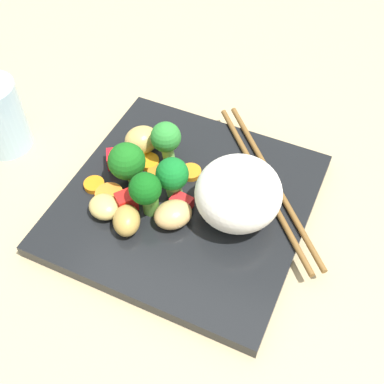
{
  "coord_description": "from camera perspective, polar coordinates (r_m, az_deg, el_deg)",
  "views": [
    {
      "loc": [
        30.18,
        13.46,
        42.96
      ],
      "look_at": [
        0.41,
        0.87,
        3.53
      ],
      "focal_mm": 46.12,
      "sensor_mm": 36.0,
      "label": 1
    }
  ],
  "objects": [
    {
      "name": "ground_plane",
      "position": [
        0.55,
        -0.67,
        -2.41
      ],
      "size": [
        110.0,
        110.0,
        2.0
      ],
      "primitive_type": "cube",
      "color": "tan"
    },
    {
      "name": "broccoli_floret_0",
      "position": [
        0.55,
        -3.03,
        6.18
      ],
      "size": [
        3.41,
        3.41,
        5.2
      ],
      "color": "#79BF56",
      "rests_on": "square_plate"
    },
    {
      "name": "carrot_slice_4",
      "position": [
        0.54,
        -5.31,
        0.6
      ],
      "size": [
        3.44,
        3.44,
        0.64
      ],
      "primitive_type": "cylinder",
      "rotation": [
        0.0,
        0.0,
        3.77
      ],
      "color": "orange",
      "rests_on": "square_plate"
    },
    {
      "name": "pepper_chunk_1",
      "position": [
        0.52,
        -7.59,
        -1.13
      ],
      "size": [
        2.6,
        2.56,
        2.18
      ],
      "primitive_type": "cube",
      "rotation": [
        0.0,
        0.0,
        5.6
      ],
      "color": "red",
      "rests_on": "square_plate"
    },
    {
      "name": "chopstick_pair",
      "position": [
        0.55,
        8.71,
        1.25
      ],
      "size": [
        19.72,
        17.37,
        0.62
      ],
      "rotation": [
        0.0,
        0.0,
        3.85
      ],
      "color": "brown",
      "rests_on": "square_plate"
    },
    {
      "name": "square_plate",
      "position": [
        0.54,
        -0.69,
        -1.28
      ],
      "size": [
        26.21,
        26.21,
        1.53
      ],
      "primitive_type": "cube",
      "rotation": [
        0.0,
        0.0,
        -0.03
      ],
      "color": "black",
      "rests_on": "ground_plane"
    },
    {
      "name": "broccoli_floret_1",
      "position": [
        0.51,
        -2.09,
        2.21
      ],
      "size": [
        3.5,
        3.5,
        5.19
      ],
      "color": "#78BD5F",
      "rests_on": "square_plate"
    },
    {
      "name": "broccoli_floret_3",
      "position": [
        0.5,
        -5.34,
        0.12
      ],
      "size": [
        3.35,
        3.35,
        5.45
      ],
      "color": "#599739",
      "rests_on": "square_plate"
    },
    {
      "name": "carrot_slice_1",
      "position": [
        0.55,
        -3.96,
        2.22
      ],
      "size": [
        2.81,
        2.81,
        0.64
      ],
      "primitive_type": "cylinder",
      "rotation": [
        0.0,
        0.0,
        2.92
      ],
      "color": "orange",
      "rests_on": "square_plate"
    },
    {
      "name": "pepper_chunk_0",
      "position": [
        0.56,
        -8.83,
        3.81
      ],
      "size": [
        2.71,
        2.65,
        1.69
      ],
      "primitive_type": "cube",
      "rotation": [
        0.0,
        0.0,
        3.68
      ],
      "color": "red",
      "rests_on": "square_plate"
    },
    {
      "name": "chicken_piece_2",
      "position": [
        0.5,
        -2.49,
        -2.52
      ],
      "size": [
        5.18,
        5.13,
        2.47
      ],
      "primitive_type": "ellipsoid",
      "rotation": [
        0.0,
        0.0,
        2.41
      ],
      "color": "tan",
      "rests_on": "square_plate"
    },
    {
      "name": "carrot_slice_0",
      "position": [
        0.55,
        -11.24,
        0.83
      ],
      "size": [
        2.9,
        2.9,
        0.63
      ],
      "primitive_type": "cylinder",
      "rotation": [
        0.0,
        0.0,
        4.34
      ],
      "color": "orange",
      "rests_on": "square_plate"
    },
    {
      "name": "broccoli_floret_2",
      "position": [
        0.53,
        -7.64,
        3.36
      ],
      "size": [
        4.07,
        4.07,
        5.12
      ],
      "color": "#559F3D",
      "rests_on": "square_plate"
    },
    {
      "name": "chicken_piece_0",
      "position": [
        0.57,
        -5.85,
        6.0
      ],
      "size": [
        5.3,
        5.19,
        2.99
      ],
      "primitive_type": "ellipsoid",
      "rotation": [
        0.0,
        0.0,
        5.67
      ],
      "color": "tan",
      "rests_on": "square_plate"
    },
    {
      "name": "carrot_slice_3",
      "position": [
        0.54,
        -9.54,
        -0.36
      ],
      "size": [
        4.06,
        4.06,
        0.74
      ],
      "primitive_type": "cylinder",
      "rotation": [
        0.0,
        0.0,
        4.25
      ],
      "color": "orange",
      "rests_on": "square_plate"
    },
    {
      "name": "rice_mound",
      "position": [
        0.49,
        5.33,
        -0.31
      ],
      "size": [
        12.12,
        12.16,
        7.16
      ],
      "primitive_type": "ellipsoid",
      "rotation": [
        0.0,
        0.0,
        5.36
      ],
      "color": "white",
      "rests_on": "square_plate"
    },
    {
      "name": "pepper_chunk_2",
      "position": [
        0.52,
        -1.14,
        -1.26
      ],
      "size": [
        1.95,
        2.4,
        1.36
      ],
      "primitive_type": "cube",
      "rotation": [
        0.0,
        0.0,
        1.41
      ],
      "color": "red",
      "rests_on": "square_plate"
    },
    {
      "name": "chicken_piece_3",
      "position": [
        0.5,
        -7.58,
        -3.28
      ],
      "size": [
        4.44,
        4.06,
        2.56
      ],
      "primitive_type": "ellipsoid",
      "rotation": [
        0.0,
        0.0,
        3.6
      ],
      "color": "#B38E43",
      "rests_on": "square_plate"
    },
    {
      "name": "carrot_slice_2",
      "position": [
        0.55,
        -0.13,
        2.3
      ],
      "size": [
        2.6,
        2.6,
        0.63
      ],
      "primitive_type": "cylinder",
      "rotation": [
        0.0,
        0.0,
        6.16
      ],
      "color": "orange",
      "rests_on": "square_plate"
    },
    {
      "name": "chicken_piece_4",
      "position": [
        0.52,
        -10.08,
        -1.71
      ],
      "size": [
        3.79,
        4.06,
        2.0
      ],
      "primitive_type": "ellipsoid",
      "rotation": [
        0.0,
        0.0,
        4.47
      ],
      "color": "tan",
      "rests_on": "square_plate"
    },
    {
      "name": "carrot_slice_5",
      "position": [
        0.56,
        -5.07,
        3.51
      ],
      "size": [
        3.34,
        3.34,
        0.64
      ],
      "primitive_type": "cylinder",
      "rotation": [
        0.0,
        0.0,
        2.08
      ],
      "color": "orange",
      "rests_on": "square_plate"
    }
  ]
}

